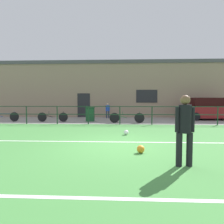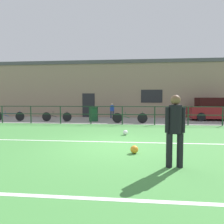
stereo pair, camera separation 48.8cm
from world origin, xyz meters
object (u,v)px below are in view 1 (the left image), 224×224
(spectator_child, at_px, (108,110))
(bicycle_parked_1, at_px, (53,117))
(player_goalkeeper, at_px, (185,126))
(parked_car_red, at_px, (209,109))
(bicycle_parked_0, at_px, (3,117))
(soccer_ball_match, at_px, (141,149))
(bicycle_parked_2, at_px, (127,118))
(soccer_ball_spare, at_px, (126,132))
(trash_bin_0, at_px, (90,114))

(spectator_child, height_order, bicycle_parked_1, spectator_child)
(player_goalkeeper, bearing_deg, spectator_child, -82.71)
(parked_car_red, relative_size, bicycle_parked_0, 1.70)
(bicycle_parked_0, height_order, bicycle_parked_1, bicycle_parked_0)
(soccer_ball_match, height_order, bicycle_parked_2, bicycle_parked_2)
(parked_car_red, bearing_deg, soccer_ball_spare, -132.88)
(soccer_ball_match, xyz_separation_m, trash_bin_0, (-2.83, 8.46, 0.41))
(soccer_ball_spare, bearing_deg, trash_bin_0, 114.50)
(soccer_ball_spare, bearing_deg, soccer_ball_match, -83.13)
(spectator_child, distance_m, bicycle_parked_0, 7.80)
(spectator_child, xyz_separation_m, bicycle_parked_2, (1.51, -3.39, -0.36))
(soccer_ball_spare, distance_m, spectator_child, 8.01)
(parked_car_red, relative_size, trash_bin_0, 3.94)
(spectator_child, height_order, bicycle_parked_2, spectator_child)
(player_goalkeeper, xyz_separation_m, parked_car_red, (5.20, 11.21, -0.14))
(player_goalkeeper, xyz_separation_m, soccer_ball_match, (-0.92, 1.14, -0.84))
(player_goalkeeper, height_order, trash_bin_0, player_goalkeeper)
(bicycle_parked_0, distance_m, trash_bin_0, 6.17)
(bicycle_parked_1, bearing_deg, bicycle_parked_2, -5.49)
(soccer_ball_match, height_order, parked_car_red, parked_car_red)
(spectator_child, bearing_deg, soccer_ball_match, 85.46)
(parked_car_red, xyz_separation_m, bicycle_parked_2, (-6.36, -2.51, -0.44))
(bicycle_parked_2, bearing_deg, bicycle_parked_1, 174.51)
(soccer_ball_spare, height_order, trash_bin_0, trash_bin_0)
(bicycle_parked_0, bearing_deg, player_goalkeeper, -42.87)
(soccer_ball_match, xyz_separation_m, bicycle_parked_0, (-8.98, 8.05, 0.25))
(soccer_ball_spare, relative_size, bicycle_parked_0, 0.10)
(bicycle_parked_2, xyz_separation_m, trash_bin_0, (-2.59, 0.91, 0.16))
(soccer_ball_match, distance_m, soccer_ball_spare, 3.10)
(spectator_child, distance_m, bicycle_parked_1, 4.68)
(bicycle_parked_2, bearing_deg, soccer_ball_spare, -91.69)
(soccer_ball_match, bearing_deg, player_goalkeeper, -51.16)
(soccer_ball_match, bearing_deg, trash_bin_0, 108.47)
(soccer_ball_match, distance_m, spectator_child, 11.10)
(player_goalkeeper, relative_size, bicycle_parked_1, 0.78)
(bicycle_parked_2, bearing_deg, bicycle_parked_0, 176.75)
(soccer_ball_spare, distance_m, parked_car_red, 9.56)
(spectator_child, relative_size, bicycle_parked_0, 0.54)
(player_goalkeeper, height_order, soccer_ball_spare, player_goalkeeper)
(bicycle_parked_1, xyz_separation_m, trash_bin_0, (2.58, 0.41, 0.17))
(player_goalkeeper, height_order, bicycle_parked_1, player_goalkeeper)
(bicycle_parked_0, distance_m, bicycle_parked_2, 8.76)
(bicycle_parked_0, height_order, bicycle_parked_2, bicycle_parked_2)
(soccer_ball_match, xyz_separation_m, soccer_ball_spare, (-0.37, 3.08, -0.01))
(soccer_ball_spare, height_order, bicycle_parked_1, bicycle_parked_1)
(soccer_ball_spare, bearing_deg, bicycle_parked_2, 88.31)
(parked_car_red, height_order, bicycle_parked_2, parked_car_red)
(soccer_ball_match, bearing_deg, soccer_ball_spare, 96.87)
(parked_car_red, distance_m, bicycle_parked_2, 6.85)
(soccer_ball_spare, relative_size, bicycle_parked_2, 0.10)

